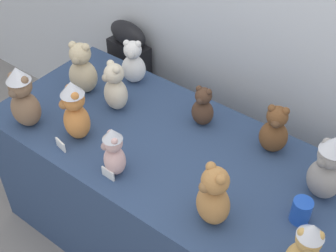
% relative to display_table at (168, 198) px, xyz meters
% --- Properties ---
extents(display_table, '(1.79, 0.83, 0.78)m').
position_rel_display_table_xyz_m(display_table, '(0.00, 0.00, 0.00)').
color(display_table, navy).
rests_on(display_table, ground_plane).
extents(instrument_case, '(0.29, 0.15, 0.95)m').
position_rel_display_table_xyz_m(instrument_case, '(-0.72, 0.54, 0.09)').
color(instrument_case, black).
rests_on(instrument_case, ground_plane).
extents(teddy_bear_ginger, '(0.18, 0.17, 0.32)m').
position_rel_display_table_xyz_m(teddy_bear_ginger, '(-0.38, -0.21, 0.55)').
color(teddy_bear_ginger, '#D17F3D').
rests_on(teddy_bear_ginger, display_table).
extents(teddy_bear_caramel, '(0.19, 0.17, 0.29)m').
position_rel_display_table_xyz_m(teddy_bear_caramel, '(0.40, -0.23, 0.53)').
color(teddy_bear_caramel, '#B27A42').
rests_on(teddy_bear_caramel, display_table).
extents(teddy_bear_mocha, '(0.17, 0.15, 0.34)m').
position_rel_display_table_xyz_m(teddy_bear_mocha, '(-0.64, -0.29, 0.55)').
color(teddy_bear_mocha, '#7F6047').
rests_on(teddy_bear_mocha, display_table).
extents(teddy_bear_cream, '(0.17, 0.16, 0.27)m').
position_rel_display_table_xyz_m(teddy_bear_cream, '(-0.38, 0.07, 0.52)').
color(teddy_bear_cream, beige).
rests_on(teddy_bear_cream, display_table).
extents(teddy_bear_ash, '(0.18, 0.17, 0.33)m').
position_rel_display_table_xyz_m(teddy_bear_ash, '(0.69, 0.15, 0.55)').
color(teddy_bear_ash, gray).
rests_on(teddy_bear_ash, display_table).
extents(teddy_bear_blush, '(0.15, 0.14, 0.25)m').
position_rel_display_table_xyz_m(teddy_bear_blush, '(-0.08, -0.27, 0.51)').
color(teddy_bear_blush, beige).
rests_on(teddy_bear_blush, display_table).
extents(teddy_bear_chestnut, '(0.16, 0.15, 0.26)m').
position_rel_display_table_xyz_m(teddy_bear_chestnut, '(0.40, 0.27, 0.51)').
color(teddy_bear_chestnut, brown).
rests_on(teddy_bear_chestnut, display_table).
extents(teddy_bear_snow, '(0.17, 0.16, 0.26)m').
position_rel_display_table_xyz_m(teddy_bear_snow, '(-0.46, 0.29, 0.51)').
color(teddy_bear_snow, white).
rests_on(teddy_bear_snow, display_table).
extents(teddy_bear_honey, '(0.16, 0.15, 0.27)m').
position_rel_display_table_xyz_m(teddy_bear_honey, '(0.78, -0.24, 0.52)').
color(teddy_bear_honey, tan).
rests_on(teddy_bear_honey, display_table).
extents(teddy_bear_sand, '(0.19, 0.18, 0.30)m').
position_rel_display_table_xyz_m(teddy_bear_sand, '(-0.61, 0.07, 0.53)').
color(teddy_bear_sand, '#CCB78E').
rests_on(teddy_bear_sand, display_table).
extents(teddy_bear_cocoa, '(0.12, 0.11, 0.22)m').
position_rel_display_table_xyz_m(teddy_bear_cocoa, '(0.04, 0.23, 0.49)').
color(teddy_bear_cocoa, '#4C3323').
rests_on(teddy_bear_cocoa, display_table).
extents(party_cup_blue, '(0.08, 0.08, 0.11)m').
position_rel_display_table_xyz_m(party_cup_blue, '(0.68, -0.02, 0.45)').
color(party_cup_blue, blue).
rests_on(party_cup_blue, display_table).
extents(name_card_front_left, '(0.07, 0.02, 0.05)m').
position_rel_display_table_xyz_m(name_card_front_left, '(-0.38, -0.32, 0.42)').
color(name_card_front_left, white).
rests_on(name_card_front_left, display_table).
extents(name_card_front_middle, '(0.07, 0.01, 0.05)m').
position_rel_display_table_xyz_m(name_card_front_middle, '(-0.08, -0.32, 0.42)').
color(name_card_front_middle, white).
rests_on(name_card_front_middle, display_table).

